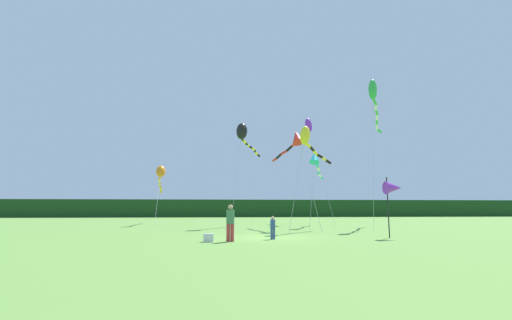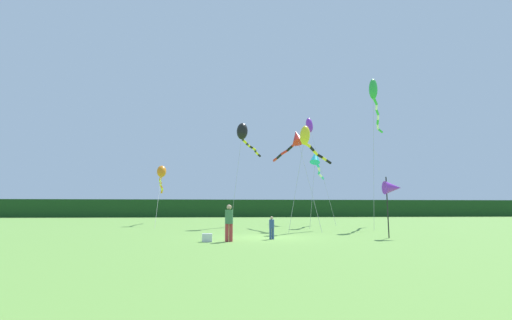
% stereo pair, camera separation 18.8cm
% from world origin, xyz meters
% --- Properties ---
extents(ground_plane, '(120.00, 120.00, 0.00)m').
position_xyz_m(ground_plane, '(0.00, 0.00, 0.00)').
color(ground_plane, '#6B9E42').
extents(distant_treeline, '(108.00, 3.13, 3.07)m').
position_xyz_m(distant_treeline, '(0.00, 45.00, 1.53)').
color(distant_treeline, '#193D19').
rests_on(distant_treeline, ground).
extents(person_adult, '(0.37, 0.37, 1.69)m').
position_xyz_m(person_adult, '(-2.02, -2.14, 0.95)').
color(person_adult, '#B23338').
rests_on(person_adult, ground).
extents(person_child, '(0.25, 0.25, 1.13)m').
position_xyz_m(person_child, '(0.12, -1.12, 0.63)').
color(person_child, '#334C8C').
rests_on(person_child, ground).
extents(cooler_box, '(0.46, 0.37, 0.37)m').
position_xyz_m(cooler_box, '(-3.01, -2.17, 0.19)').
color(cooler_box, silver).
rests_on(cooler_box, ground).
extents(banner_flag_pole, '(0.90, 0.70, 3.18)m').
position_xyz_m(banner_flag_pole, '(6.63, -0.91, 2.58)').
color(banner_flag_pole, black).
rests_on(banner_flag_pole, ground).
extents(kite_cyan, '(3.18, 6.74, 6.49)m').
position_xyz_m(kite_cyan, '(5.53, 10.19, 5.61)').
color(kite_cyan, '#B2B2B2').
rests_on(kite_cyan, ground).
extents(kite_red, '(2.05, 7.80, 7.59)m').
position_xyz_m(kite_red, '(3.11, 7.35, 6.75)').
color(kite_red, '#B2B2B2').
rests_on(kite_red, ground).
extents(kite_yellow, '(4.23, 4.46, 7.23)m').
position_xyz_m(kite_yellow, '(3.45, 4.65, 6.27)').
color(kite_yellow, '#B2B2B2').
rests_on(kite_yellow, ground).
extents(kite_black, '(2.97, 5.81, 8.80)m').
position_xyz_m(kite_black, '(-0.67, 10.57, 7.87)').
color(kite_black, '#B2B2B2').
rests_on(kite_black, ground).
extents(kite_orange, '(1.51, 10.61, 5.65)m').
position_xyz_m(kite_orange, '(-8.14, 14.91, 4.69)').
color(kite_orange, '#B2B2B2').
rests_on(kite_orange, ground).
extents(kite_green, '(4.86, 8.13, 12.03)m').
position_xyz_m(kite_green, '(10.03, 8.22, 10.76)').
color(kite_green, '#B2B2B2').
rests_on(kite_green, ground).
extents(kite_purple, '(1.82, 8.73, 11.07)m').
position_xyz_m(kite_purple, '(6.55, 16.77, 9.98)').
color(kite_purple, '#B2B2B2').
rests_on(kite_purple, ground).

